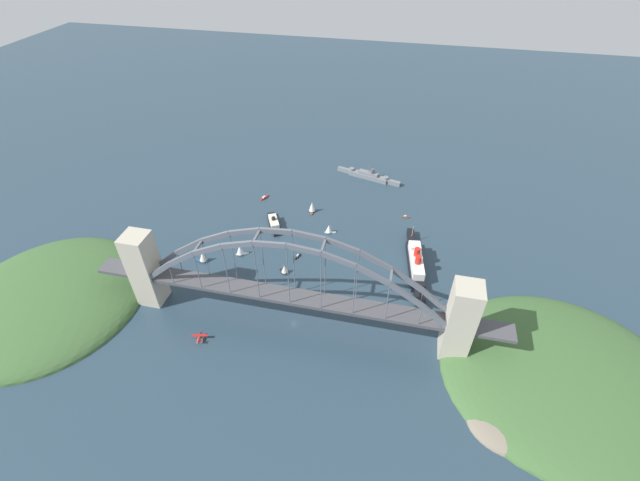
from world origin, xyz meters
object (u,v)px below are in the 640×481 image
object	(u,v)px
harbor_arch_bridge	(292,292)
naval_cruiser	(369,176)
small_boat_3	(329,229)
small_boat_7	(203,257)
ocean_liner	(416,263)
small_boat_0	(264,198)
small_boat_1	(240,250)
small_boat_2	(312,207)
small_boat_6	(284,269)
small_boat_5	(405,217)
small_boat_4	(298,256)
harbor_ferry_steamer	(274,223)
seaplane_taxiing_near_bridge	(200,338)

from	to	relation	value
harbor_arch_bridge	naval_cruiser	xyz separation A→B (m)	(24.29, 196.74, -26.93)
small_boat_3	small_boat_7	size ratio (longest dim) A/B	0.90
ocean_liner	small_boat_0	bearing A→B (deg)	155.07
small_boat_1	small_boat_2	world-z (taller)	small_boat_2
ocean_liner	small_boat_2	world-z (taller)	ocean_liner
small_boat_0	small_boat_7	distance (m)	96.73
small_boat_7	harbor_arch_bridge	bearing A→B (deg)	-27.23
naval_cruiser	small_boat_6	size ratio (longest dim) A/B	8.10
small_boat_5	naval_cruiser	bearing A→B (deg)	124.47
small_boat_0	small_boat_6	xyz separation A→B (m)	(47.27, -93.50, 2.93)
small_boat_4	naval_cruiser	bearing A→B (deg)	73.37
small_boat_3	small_boat_6	world-z (taller)	small_boat_3
harbor_ferry_steamer	harbor_arch_bridge	bearing A→B (deg)	-65.59
small_boat_4	small_boat_3	bearing A→B (deg)	63.44
small_boat_3	small_boat_5	distance (m)	71.96
harbor_arch_bridge	naval_cruiser	distance (m)	200.05
naval_cruiser	small_boat_2	xyz separation A→B (m)	(-42.40, -68.77, 2.29)
small_boat_4	small_boat_7	world-z (taller)	small_boat_7
harbor_arch_bridge	small_boat_3	distance (m)	104.43
naval_cruiser	small_boat_3	size ratio (longest dim) A/B	6.88
small_boat_6	small_boat_1	bearing A→B (deg)	162.63
small_boat_6	small_boat_4	bearing A→B (deg)	75.87
harbor_ferry_steamer	small_boat_1	world-z (taller)	small_boat_1
small_boat_2	small_boat_3	xyz separation A→B (m)	(21.08, -26.81, -1.12)
small_boat_4	small_boat_6	bearing A→B (deg)	-104.13
small_boat_1	small_boat_5	world-z (taller)	small_boat_1
small_boat_5	small_boat_6	distance (m)	125.16
harbor_arch_bridge	small_boat_7	size ratio (longest dim) A/B	25.37
naval_cruiser	seaplane_taxiing_near_bridge	distance (m)	237.51
naval_cruiser	small_boat_0	distance (m)	108.23
small_boat_7	small_boat_2	bearing A→B (deg)	51.07
small_boat_6	small_boat_7	distance (m)	65.87
seaplane_taxiing_near_bridge	small_boat_1	bearing A→B (deg)	92.95
small_boat_0	small_boat_6	size ratio (longest dim) A/B	1.19
harbor_ferry_steamer	seaplane_taxiing_near_bridge	distance (m)	128.24
ocean_liner	small_boat_3	xyz separation A→B (m)	(-73.70, 29.05, -1.19)
small_boat_3	harbor_arch_bridge	bearing A→B (deg)	-91.68
small_boat_5	small_boat_1	bearing A→B (deg)	-147.73
seaplane_taxiing_near_bridge	small_boat_6	distance (m)	80.78
small_boat_0	small_boat_2	size ratio (longest dim) A/B	0.83
harbor_arch_bridge	small_boat_1	size ratio (longest dim) A/B	25.14
harbor_ferry_steamer	small_boat_5	bearing A→B (deg)	18.09
ocean_liner	small_boat_4	xyz separation A→B (m)	(-91.66, -6.88, -4.65)
harbor_ferry_steamer	small_boat_0	distance (m)	43.64
naval_cruiser	small_boat_3	bearing A→B (deg)	-102.58
seaplane_taxiing_near_bridge	small_boat_0	world-z (taller)	seaplane_taxiing_near_bridge
small_boat_1	small_boat_4	distance (m)	46.00
small_boat_3	small_boat_4	xyz separation A→B (m)	(-17.96, -35.92, -3.46)
small_boat_1	small_boat_6	bearing A→B (deg)	-17.37
seaplane_taxiing_near_bridge	ocean_liner	bearing A→B (deg)	36.74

